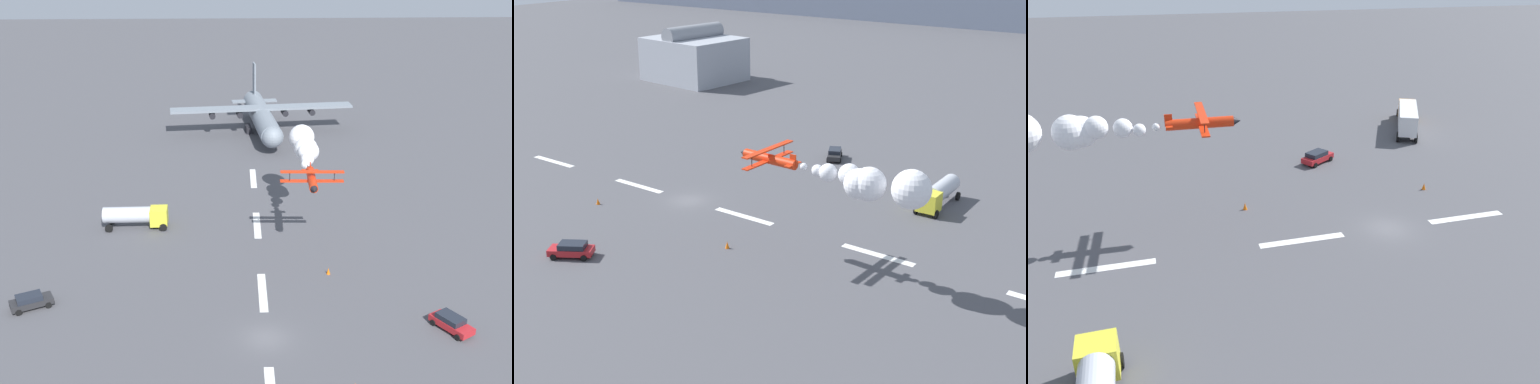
% 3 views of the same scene
% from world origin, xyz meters
% --- Properties ---
extents(ground_plane, '(440.00, 440.00, 0.00)m').
position_xyz_m(ground_plane, '(0.00, 0.00, 0.00)').
color(ground_plane, '#4C4C51').
rests_on(ground_plane, ground).
extents(runway_stripe_2, '(8.00, 0.90, 0.01)m').
position_xyz_m(runway_stripe_2, '(-25.60, 0.00, 0.01)').
color(runway_stripe_2, white).
rests_on(runway_stripe_2, ground).
extents(runway_stripe_3, '(8.00, 0.90, 0.01)m').
position_xyz_m(runway_stripe_3, '(-8.53, 0.00, 0.01)').
color(runway_stripe_3, white).
rests_on(runway_stripe_3, ground).
extents(runway_stripe_4, '(8.00, 0.90, 0.01)m').
position_xyz_m(runway_stripe_4, '(8.53, 0.00, 0.01)').
color(runway_stripe_4, white).
rests_on(runway_stripe_4, ground).
extents(runway_stripe_5, '(8.00, 0.90, 0.01)m').
position_xyz_m(runway_stripe_5, '(25.60, 0.00, 0.01)').
color(runway_stripe_5, white).
rests_on(runway_stripe_5, ground).
extents(stunt_biplane_red, '(20.31, 7.25, 3.54)m').
position_xyz_m(stunt_biplane_red, '(27.48, -6.29, 10.08)').
color(stunt_biplane_red, red).
extents(fuel_tanker_truck, '(2.85, 8.31, 2.90)m').
position_xyz_m(fuel_tanker_truck, '(25.39, 15.68, 1.73)').
color(fuel_tanker_truck, yellow).
rests_on(fuel_tanker_truck, ground).
extents(followme_car_yellow, '(4.67, 3.87, 1.52)m').
position_xyz_m(followme_car_yellow, '(0.83, -18.23, 0.81)').
color(followme_car_yellow, '#B21E23').
rests_on(followme_car_yellow, ground).
extents(airport_staff_sedan, '(3.52, 4.63, 1.52)m').
position_xyz_m(airport_staff_sedan, '(6.25, 24.18, 0.81)').
color(airport_staff_sedan, '#262628').
rests_on(airport_staff_sedan, ground).
extents(hangar_building, '(19.86, 17.40, 11.90)m').
position_xyz_m(hangar_building, '(-47.11, 54.45, 4.97)').
color(hangar_building, '#9EA3AD').
rests_on(hangar_building, ground).
extents(traffic_cone_near, '(0.44, 0.44, 0.75)m').
position_xyz_m(traffic_cone_near, '(-7.94, -7.23, 0.38)').
color(traffic_cone_near, orange).
rests_on(traffic_cone_near, ground).
extents(traffic_cone_far, '(0.44, 0.44, 0.75)m').
position_xyz_m(traffic_cone_far, '(12.27, -7.65, 0.38)').
color(traffic_cone_far, orange).
rests_on(traffic_cone_far, ground).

